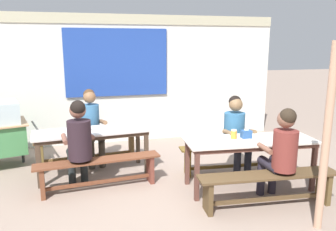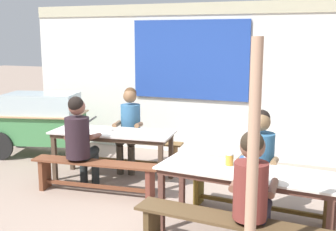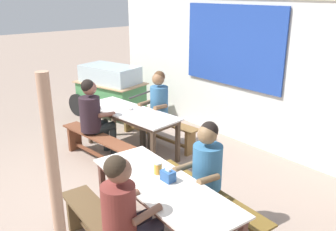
# 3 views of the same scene
# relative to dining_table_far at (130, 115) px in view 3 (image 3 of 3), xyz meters

# --- Properties ---
(ground_plane) EXTENTS (40.00, 40.00, 0.00)m
(ground_plane) POSITION_rel_dining_table_far_xyz_m (0.79, -0.99, -0.66)
(ground_plane) COLOR gray
(backdrop_wall) EXTENTS (6.65, 0.23, 2.66)m
(backdrop_wall) POSITION_rel_dining_table_far_xyz_m (0.78, 1.82, 0.74)
(backdrop_wall) COLOR silver
(backdrop_wall) RESTS_ON ground_plane
(dining_table_far) EXTENTS (1.84, 0.82, 0.73)m
(dining_table_far) POSITION_rel_dining_table_far_xyz_m (0.00, 0.00, 0.00)
(dining_table_far) COLOR silver
(dining_table_far) RESTS_ON ground_plane
(dining_table_near) EXTENTS (1.91, 0.82, 0.73)m
(dining_table_near) POSITION_rel_dining_table_far_xyz_m (2.17, -1.10, 0.00)
(dining_table_near) COLOR silver
(dining_table_near) RESTS_ON ground_plane
(bench_far_back) EXTENTS (1.82, 0.42, 0.45)m
(bench_far_back) POSITION_rel_dining_table_far_xyz_m (-0.06, 0.60, -0.36)
(bench_far_back) COLOR brown
(bench_far_back) RESTS_ON ground_plane
(bench_far_front) EXTENTS (1.80, 0.45, 0.45)m
(bench_far_front) POSITION_rel_dining_table_far_xyz_m (0.06, -0.60, -0.35)
(bench_far_front) COLOR brown
(bench_far_front) RESTS_ON ground_plane
(bench_near_back) EXTENTS (1.78, 0.40, 0.45)m
(bench_near_back) POSITION_rel_dining_table_far_xyz_m (2.22, -0.49, -0.36)
(bench_near_back) COLOR brown
(bench_near_back) RESTS_ON ground_plane
(food_cart) EXTENTS (1.89, 1.21, 1.11)m
(food_cart) POSITION_rel_dining_table_far_xyz_m (-1.81, 0.72, -0.01)
(food_cart) COLOR #458A4F
(food_cart) RESTS_ON ground_plane
(person_near_front) EXTENTS (0.42, 0.58, 1.29)m
(person_near_front) POSITION_rel_dining_table_far_xyz_m (2.32, -1.64, 0.08)
(person_near_front) COLOR #27222E
(person_near_front) RESTS_ON ground_plane
(person_center_facing) EXTENTS (0.47, 0.57, 1.31)m
(person_center_facing) POSITION_rel_dining_table_far_xyz_m (0.01, 0.54, 0.09)
(person_center_facing) COLOR #443D31
(person_center_facing) RESTS_ON ground_plane
(person_right_near_table) EXTENTS (0.45, 0.54, 1.27)m
(person_right_near_table) POSITION_rel_dining_table_far_xyz_m (2.21, -0.55, 0.07)
(person_right_near_table) COLOR #1F212B
(person_right_near_table) RESTS_ON ground_plane
(person_left_back_turned) EXTENTS (0.47, 0.58, 1.32)m
(person_left_back_turned) POSITION_rel_dining_table_far_xyz_m (-0.19, -0.56, 0.10)
(person_left_back_turned) COLOR #222728
(person_left_back_turned) RESTS_ON ground_plane
(tissue_box) EXTENTS (0.14, 0.10, 0.14)m
(tissue_box) POSITION_rel_dining_table_far_xyz_m (2.15, -1.01, 0.13)
(tissue_box) COLOR #2C5796
(tissue_box) RESTS_ON dining_table_near
(condiment_jar) EXTENTS (0.09, 0.09, 0.13)m
(condiment_jar) POSITION_rel_dining_table_far_xyz_m (1.96, -0.99, 0.14)
(condiment_jar) COLOR orange
(condiment_jar) RESTS_ON dining_table_near
(soup_bowl) EXTENTS (0.13, 0.13, 0.04)m
(soup_bowl) POSITION_rel_dining_table_far_xyz_m (-0.06, 0.02, 0.09)
(soup_bowl) COLOR silver
(soup_bowl) RESTS_ON dining_table_far
(wooden_support_post) EXTENTS (0.09, 0.09, 2.10)m
(wooden_support_post) POSITION_rel_dining_table_far_xyz_m (2.42, -2.30, 0.39)
(wooden_support_post) COLOR tan
(wooden_support_post) RESTS_ON ground_plane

